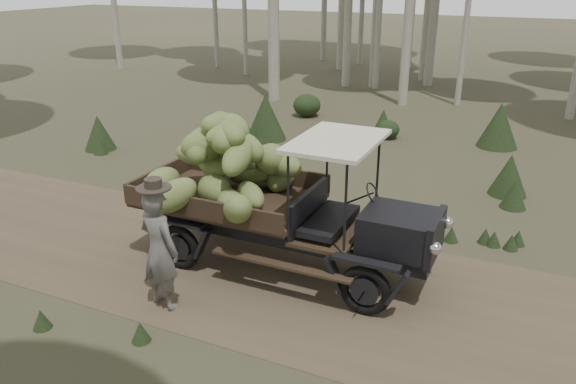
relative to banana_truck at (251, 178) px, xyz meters
name	(u,v)px	position (x,y,z in m)	size (l,w,h in m)	color
ground	(356,295)	(2.05, -0.43, -1.51)	(120.00, 120.00, 0.00)	#473D2B
dirt_track	(356,295)	(2.05, -0.43, -1.51)	(70.00, 4.00, 0.01)	brown
banana_truck	(251,178)	(0.00, 0.00, 0.00)	(5.24, 2.75, 2.63)	black
farmer	(159,248)	(-0.52, -1.89, -0.54)	(0.76, 0.59, 2.05)	#605C58
undergrowth	(347,289)	(2.12, -1.14, -0.98)	(21.74, 21.06, 1.39)	#233319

